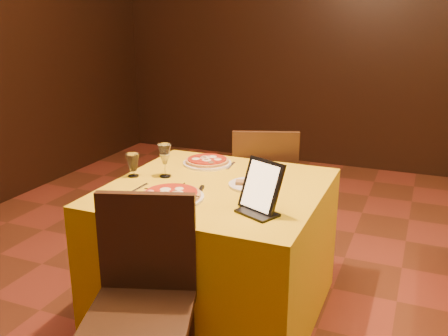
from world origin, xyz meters
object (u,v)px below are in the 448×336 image
at_px(main_table, 217,250).
at_px(tablet, 261,186).
at_px(wine_glass, 165,160).
at_px(chair_main_near, 140,315).
at_px(water_glass, 133,165).
at_px(chair_main_far, 264,190).
at_px(pizza_near, 171,196).
at_px(pizza_far, 207,162).

height_order(main_table, tablet, tablet).
bearing_deg(wine_glass, tablet, -22.36).
relative_size(chair_main_near, water_glass, 7.00).
xyz_separation_m(chair_main_far, pizza_near, (-0.13, -1.08, 0.31)).
relative_size(wine_glass, water_glass, 1.46).
relative_size(pizza_far, wine_glass, 1.53).
bearing_deg(pizza_near, pizza_far, 97.27).
bearing_deg(main_table, chair_main_near, -90.00).
height_order(water_glass, tablet, tablet).
height_order(chair_main_far, water_glass, chair_main_far).
relative_size(main_table, water_glass, 8.46).
relative_size(chair_main_near, pizza_near, 2.82).
relative_size(pizza_far, tablet, 1.19).
bearing_deg(chair_main_near, chair_main_far, 71.35).
relative_size(chair_main_far, pizza_far, 3.13).
relative_size(main_table, wine_glass, 5.79).
height_order(main_table, pizza_near, pizza_near).
xyz_separation_m(pizza_far, wine_glass, (-0.12, -0.30, 0.08)).
xyz_separation_m(pizza_near, pizza_far, (-0.08, 0.60, -0.00)).
xyz_separation_m(pizza_far, water_glass, (-0.28, -0.37, 0.05)).
xyz_separation_m(pizza_near, tablet, (0.45, 0.02, 0.10)).
distance_m(main_table, water_glass, 0.66).
xyz_separation_m(chair_main_far, pizza_far, (-0.21, -0.48, 0.31)).
relative_size(chair_main_near, tablet, 3.73).
bearing_deg(water_glass, pizza_far, 52.54).
bearing_deg(chair_main_near, pizza_near, 85.16).
xyz_separation_m(main_table, water_glass, (-0.49, -0.03, 0.44)).
xyz_separation_m(water_glass, tablet, (0.81, -0.20, 0.06)).
distance_m(chair_main_far, tablet, 1.18).
distance_m(chair_main_far, wine_glass, 0.93).
height_order(pizza_far, wine_glass, wine_glass).
relative_size(chair_main_near, pizza_far, 3.13).
distance_m(pizza_far, water_glass, 0.47).
distance_m(chair_main_near, chair_main_far, 1.61).
xyz_separation_m(main_table, wine_glass, (-0.32, 0.03, 0.47)).
bearing_deg(tablet, water_glass, -168.52).
distance_m(wine_glass, tablet, 0.70).
height_order(chair_main_near, pizza_near, chair_main_near).
xyz_separation_m(chair_main_near, wine_glass, (-0.32, 0.82, 0.39)).
bearing_deg(pizza_far, chair_main_far, 66.75).
height_order(pizza_near, pizza_far, same).
bearing_deg(tablet, chair_main_near, -94.79).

